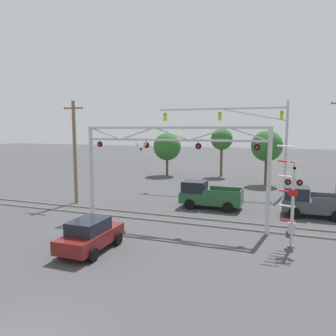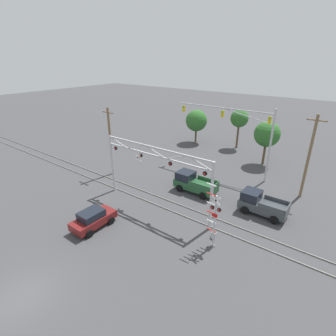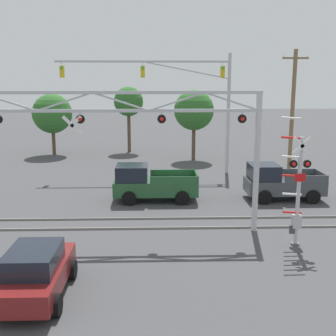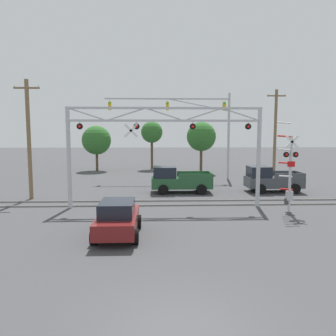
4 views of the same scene
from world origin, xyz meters
TOP-DOWN VIEW (x-y plane):
  - rail_track_near at (0.00, 13.61)m, footprint 80.00×0.08m
  - rail_track_far at (0.00, 15.05)m, footprint 80.00×0.08m
  - crossing_gantry at (-0.01, 13.33)m, footprint 12.30×0.29m
  - crossing_signal_mast at (7.30, 11.50)m, footprint 1.33×0.35m
  - traffic_signal_span at (3.87, 25.75)m, footprint 12.57×0.39m
  - pickup_truck_lead at (1.18, 18.48)m, footprint 4.78×2.23m
  - pickup_truck_following at (8.68, 18.51)m, footprint 4.41×2.23m
  - sedan_waiting at (-2.34, 7.45)m, footprint 2.04×3.98m
  - utility_pole_left at (-9.60, 16.35)m, footprint 1.80×0.28m
  - background_tree_beyond_span at (-1.09, 35.72)m, footprint 2.81×2.81m
  - background_tree_far_left_verge at (4.79, 31.14)m, footprint 3.43×3.43m
  - background_tree_far_right_verge at (-8.01, 34.09)m, footprint 3.62×3.62m

SIDE VIEW (x-z plane):
  - rail_track_near at x=0.00m, z-range 0.00..0.10m
  - rail_track_far at x=0.00m, z-range 0.00..0.10m
  - sedan_waiting at x=-2.34m, z-range 0.01..1.68m
  - pickup_truck_following at x=8.68m, z-range -0.04..2.05m
  - pickup_truck_lead at x=1.18m, z-range -0.04..2.05m
  - crossing_signal_mast at x=7.30m, z-range -0.48..4.93m
  - background_tree_far_right_verge at x=-8.01m, z-range 1.01..6.67m
  - background_tree_far_left_verge at x=4.79m, z-range 1.29..7.34m
  - crossing_gantry at x=-0.01m, z-range 1.13..7.50m
  - utility_pole_left at x=-9.60m, z-range 0.14..8.63m
  - background_tree_beyond_span at x=-1.09m, z-range 1.68..7.95m
  - traffic_signal_span at x=3.87m, z-range 1.70..10.44m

